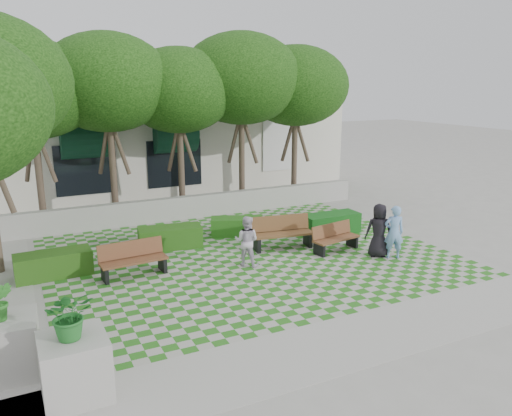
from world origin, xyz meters
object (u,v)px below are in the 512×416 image
planter_front (74,354)px  person_dark (379,230)px  hedge_midright (237,227)px  bench_west (133,260)px  hedge_east (331,224)px  bench_east (335,238)px  hedge_midleft (170,237)px  planter_back (7,344)px  bench_mid (282,233)px  person_white (247,241)px  hedge_west (54,264)px  person_blue (394,232)px

planter_front → person_dark: planter_front is taller
hedge_midright → planter_front: (-6.34, -7.35, 0.48)m
bench_west → hedge_east: 7.36m
bench_east → hedge_midleft: 5.38m
planter_back → bench_mid: bearing=27.2°
planter_back → person_white: bearing=26.7°
bench_mid → planter_front: size_ratio=1.05×
bench_west → planter_back: size_ratio=1.03×
bench_west → person_dark: (7.23, -1.77, 0.37)m
bench_east → bench_mid: 1.72m
hedge_midleft → planter_back: (-4.85, -5.81, 0.26)m
hedge_west → person_white: person_white is taller
hedge_east → bench_east: bearing=-120.6°
planter_back → person_dark: planter_back is taller
hedge_west → planter_back: size_ratio=1.10×
hedge_west → person_white: 5.48m
bench_east → planter_front: size_ratio=0.88×
bench_west → hedge_midleft: bearing=45.1°
bench_west → person_blue: (7.54, -2.10, 0.37)m
bench_east → hedge_midleft: bench_east is taller
hedge_west → person_blue: size_ratio=1.21×
bench_east → hedge_midright: size_ratio=0.95×
person_blue → planter_front: bearing=41.3°
hedge_midright → bench_mid: bearing=-68.6°
person_dark → person_white: (-4.02, 1.09, -0.08)m
person_blue → person_dark: bearing=-22.9°
hedge_midright → planter_front: size_ratio=0.93×
planter_front → person_white: (5.37, 4.48, -0.04)m
bench_west → hedge_east: bearing=2.9°
bench_west → hedge_midleft: bench_west is taller
bench_west → person_white: size_ratio=1.25×
bench_mid → hedge_midleft: (-3.30, 1.63, -0.15)m
bench_east → person_dark: bearing=-59.4°
bench_west → person_blue: 7.84m
bench_west → planter_back: (-3.20, -3.89, 0.15)m
hedge_midright → hedge_midleft: size_ratio=0.90×
bench_west → planter_front: 5.59m
hedge_midright → planter_front: bearing=-130.8°
bench_mid → hedge_east: bench_mid is taller
hedge_midleft → planter_back: size_ratio=1.11×
hedge_east → bench_mid: bearing=-165.1°
bench_mid → person_white: person_white is taller
bench_west → hedge_west: size_ratio=0.93×
planter_front → hedge_midright: bearing=49.2°
hedge_east → hedge_midright: size_ratio=1.14×
bench_mid → hedge_midleft: bench_mid is taller
hedge_east → person_dark: (-0.07, -2.68, 0.48)m
hedge_west → person_white: bearing=-17.0°
planter_back → planter_front: bearing=-50.2°
hedge_west → planter_back: (-1.18, -4.82, 0.26)m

